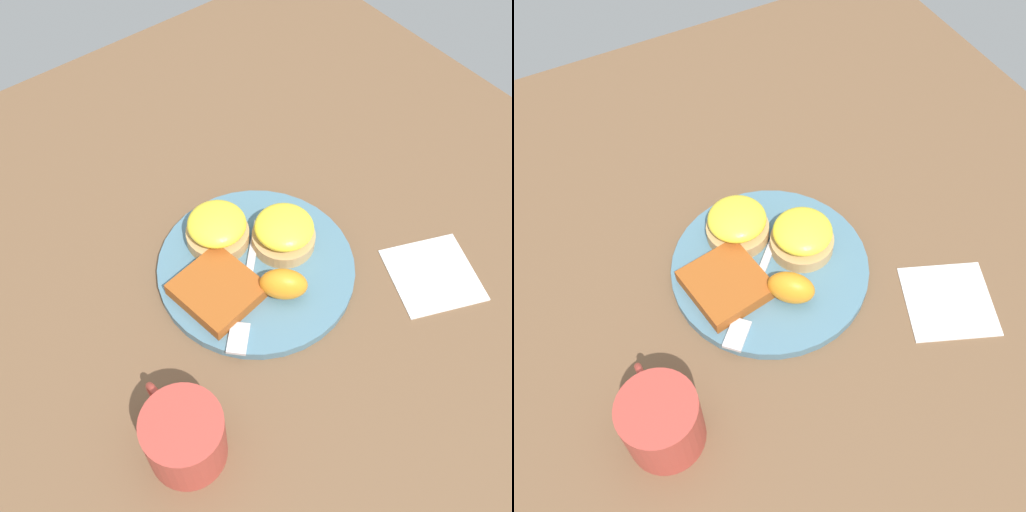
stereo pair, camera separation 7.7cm
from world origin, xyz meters
The scene contains 9 objects.
ground_plane centered at (0.00, 0.00, 0.00)m, with size 1.10×1.10×0.00m, color brown.
plate centered at (0.00, 0.00, 0.01)m, with size 0.26×0.26×0.01m, color slate.
sandwich_benedict_left centered at (0.01, -0.05, 0.04)m, with size 0.08×0.08×0.05m.
sandwich_benedict_right centered at (0.06, 0.02, 0.04)m, with size 0.08×0.08×0.05m.
hashbrown_patty centered at (-0.01, 0.07, 0.02)m, with size 0.10×0.09×0.02m, color #9E4C1A.
orange_wedge centered at (-0.06, 0.00, 0.04)m, with size 0.06×0.04×0.04m, color orange.
fork centered at (-0.03, 0.04, 0.02)m, with size 0.15×0.16×0.00m.
cup centered at (-0.14, 0.20, 0.04)m, with size 0.12×0.09×0.09m.
napkin centered at (-0.15, -0.18, 0.00)m, with size 0.11×0.11×0.00m, color white.
Camera 1 is at (-0.35, 0.27, 0.66)m, focal length 42.00 mm.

